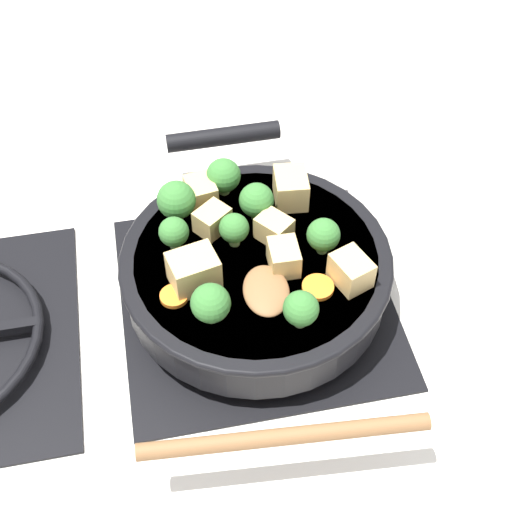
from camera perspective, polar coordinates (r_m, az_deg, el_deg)
ground_plane at (r=0.83m, az=-0.00°, el=-3.56°), size 2.40×2.40×0.00m
front_burner_grate at (r=0.83m, az=-0.00°, el=-3.05°), size 0.31×0.31×0.03m
skillet_pan at (r=0.79m, az=-0.03°, el=-0.97°), size 0.38×0.30×0.05m
wooden_spoon at (r=0.68m, az=1.50°, el=-9.25°), size 0.22×0.26×0.02m
tofu_cube_center_large at (r=0.82m, az=-4.43°, el=5.09°), size 0.04×0.04×0.03m
tofu_cube_near_handle at (r=0.74m, az=-5.01°, el=-1.18°), size 0.05×0.06×0.04m
tofu_cube_east_chunk at (r=0.82m, az=2.79°, el=5.45°), size 0.05×0.04×0.04m
tofu_cube_west_chunk at (r=0.75m, az=7.61°, el=-1.17°), size 0.05×0.05×0.03m
tofu_cube_back_piece at (r=0.78m, az=1.45°, el=2.20°), size 0.05×0.05×0.03m
tofu_cube_front_piece at (r=0.75m, az=2.23°, el=-0.11°), size 0.04×0.03×0.03m
tofu_cube_mid_small at (r=0.79m, az=-3.52°, el=2.88°), size 0.04×0.05×0.03m
broccoli_floret_near_spoon at (r=0.77m, az=-6.59°, el=1.89°), size 0.03×0.03×0.04m
broccoli_floret_center_top at (r=0.79m, az=0.04°, el=4.45°), size 0.04×0.04×0.05m
broccoli_floret_east_rim at (r=0.82m, az=-2.62°, el=6.43°), size 0.04×0.04×0.05m
broccoli_floret_west_rim at (r=0.77m, az=-1.77°, el=2.20°), size 0.03×0.03×0.04m
broccoli_floret_north_edge at (r=0.76m, az=5.41°, el=1.67°), size 0.04×0.04×0.04m
broccoli_floret_south_cluster at (r=0.70m, az=-3.65°, el=-3.80°), size 0.04×0.04×0.05m
broccoli_floret_mid_floret at (r=0.70m, az=3.61°, el=-4.25°), size 0.04×0.04×0.04m
broccoli_floret_small_inner at (r=0.80m, az=-6.39°, el=4.45°), size 0.04×0.04×0.05m
carrot_slice_orange_thin at (r=0.75m, az=4.98°, el=-2.50°), size 0.03×0.03×0.01m
carrot_slice_near_center at (r=0.74m, az=-6.57°, el=-3.21°), size 0.03×0.03×0.01m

